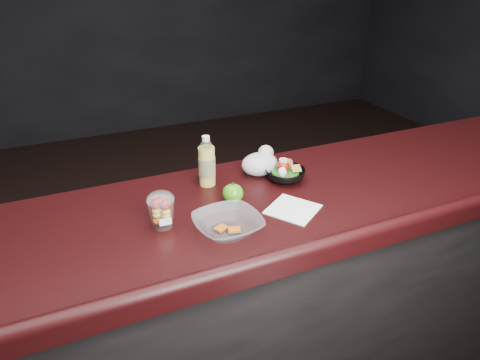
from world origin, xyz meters
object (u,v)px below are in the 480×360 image
object	(u,v)px
green_apple	(233,193)
fruit_cup	(161,209)
lemonade_bottle	(207,165)
takeout_bowl	(228,225)
snack_bowl	(285,173)

from	to	relation	value
green_apple	fruit_cup	bearing A→B (deg)	-168.51
lemonade_bottle	takeout_bowl	xyz separation A→B (m)	(-0.05, -0.34, -0.06)
lemonade_bottle	green_apple	world-z (taller)	lemonade_bottle
fruit_cup	takeout_bowl	size ratio (longest dim) A/B	0.56
fruit_cup	snack_bowl	xyz separation A→B (m)	(0.53, 0.13, -0.04)
fruit_cup	green_apple	bearing A→B (deg)	11.49
lemonade_bottle	takeout_bowl	world-z (taller)	lemonade_bottle
lemonade_bottle	fruit_cup	size ratio (longest dim) A/B	1.57
green_apple	snack_bowl	world-z (taller)	snack_bowl
fruit_cup	takeout_bowl	bearing A→B (deg)	-31.73
takeout_bowl	snack_bowl	bearing A→B (deg)	35.37
snack_bowl	green_apple	bearing A→B (deg)	-163.49
green_apple	lemonade_bottle	bearing A→B (deg)	102.42
lemonade_bottle	fruit_cup	world-z (taller)	lemonade_bottle
fruit_cup	snack_bowl	world-z (taller)	fruit_cup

